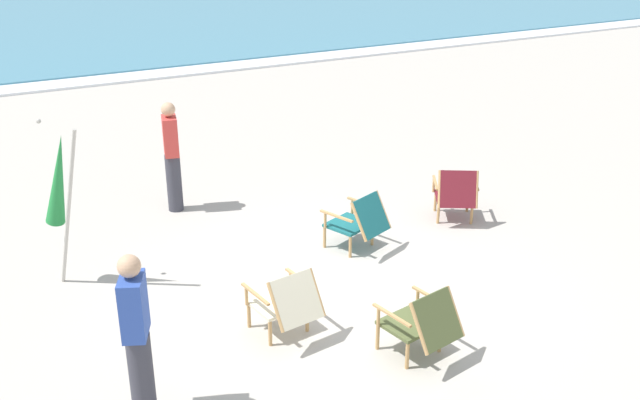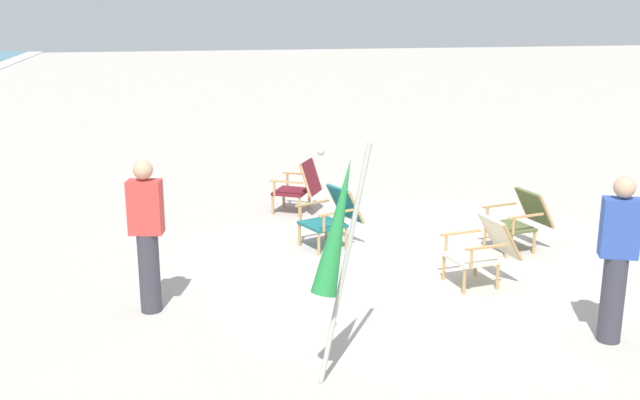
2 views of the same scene
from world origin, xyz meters
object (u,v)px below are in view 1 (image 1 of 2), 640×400
Objects in this scene: beach_chair_back_right at (359,220)px; beach_chair_far_center at (422,322)px; person_near_chairs at (137,337)px; person_by_waterline at (172,156)px; umbrella_furled_green at (59,181)px; beach_chair_front_left at (456,193)px; beach_chair_back_left at (286,302)px.

beach_chair_far_center is (-0.59, -2.39, -0.00)m from beach_chair_back_right.
person_near_chairs is 4.63m from person_by_waterline.
umbrella_furled_green is (-3.52, 0.68, 0.92)m from beach_chair_back_right.
beach_chair_front_left is 1.01× the size of beach_chair_back_left.
person_near_chairs is at bearing -160.10° from beach_chair_back_left.
umbrella_furled_green reaches higher than person_by_waterline.
beach_chair_far_center is at bearing -131.10° from beach_chair_front_left.
person_near_chairs is at bearing -85.92° from umbrella_furled_green.
umbrella_furled_green is 1.26× the size of person_by_waterline.
beach_chair_back_right is at bearing 76.06° from beach_chair_far_center.
person_near_chairs reaches higher than beach_chair_front_left.
beach_chair_front_left reaches higher than beach_chair_back_right.
beach_chair_far_center is 1.43m from beach_chair_back_left.
beach_chair_back_right reaches higher than beach_chair_far_center.
beach_chair_front_left is at bearing 6.20° from beach_chair_back_right.
person_by_waterline is (-1.79, 2.32, 0.41)m from beach_chair_back_right.
beach_chair_front_left is at bearing 24.08° from person_near_chairs.
beach_chair_far_center is at bearing -46.41° from umbrella_furled_green.
beach_chair_far_center is 0.53× the size of person_near_chairs.
umbrella_furled_green is at bearing 94.08° from person_near_chairs.
beach_chair_back_left is (-1.06, 0.95, -0.00)m from beach_chair_far_center.
beach_chair_front_left reaches higher than beach_chair_back_left.
beach_chair_back_right is 2.19m from beach_chair_back_left.
beach_chair_back_left is 0.52× the size of person_by_waterline.
umbrella_furled_green is (-2.92, 3.07, 0.92)m from beach_chair_far_center.
beach_chair_back_right is 0.56× the size of person_near_chairs.
person_near_chairs is at bearing -155.92° from beach_chair_front_left.
beach_chair_far_center reaches higher than beach_chair_back_left.
umbrella_furled_green is at bearing 131.29° from beach_chair_back_left.
beach_chair_back_right is 1.07× the size of beach_chair_back_left.
person_near_chairs is 1.00× the size of person_by_waterline.
beach_chair_front_left is at bearing 48.90° from beach_chair_far_center.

